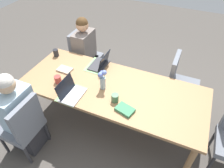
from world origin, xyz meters
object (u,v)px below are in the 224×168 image
laptop_near_left_mid (71,93)px  chair_far_right_near (179,81)px  person_near_left_mid (21,118)px  coffee_mug_centre_left (56,53)px  chair_far_left_near (83,53)px  dining_table (112,91)px  flower_vase (103,79)px  coffee_mug_near_left (58,79)px  book_blue_cover (125,110)px  book_red_cover (65,70)px  person_far_left_near (85,55)px  coffee_mug_near_right (115,98)px  chair_near_left_mid (23,125)px  laptop_far_left_near (100,63)px

laptop_near_left_mid → chair_far_right_near: bearing=43.5°
person_near_left_mid → coffee_mug_centre_left: bearing=99.7°
person_near_left_mid → chair_far_left_near: bearing=91.4°
dining_table → flower_vase: flower_vase is taller
coffee_mug_near_left → book_blue_cover: bearing=-6.1°
chair_far_left_near → book_red_cover: size_ratio=4.50×
coffee_mug_near_left → book_red_cover: coffee_mug_near_left is taller
chair_far_right_near → flower_vase: bearing=-136.4°
person_far_left_near → book_blue_cover: 1.58m
book_blue_cover → person_far_left_near: bearing=151.9°
chair_far_left_near → coffee_mug_near_right: size_ratio=9.05×
chair_near_left_mid → coffee_mug_near_right: chair_near_left_mid is taller
person_far_left_near → laptop_far_left_near: 0.72m
coffee_mug_near_right → book_red_cover: 0.91m
laptop_near_left_mid → coffee_mug_centre_left: bearing=136.1°
coffee_mug_centre_left → person_far_left_near: bearing=65.5°
chair_far_left_near → chair_far_right_near: same height
person_far_left_near → laptop_far_left_near: size_ratio=3.73×
chair_near_left_mid → dining_table: bearing=45.0°
laptop_far_left_near → coffee_mug_near_left: 0.64m
flower_vase → laptop_far_left_near: flower_vase is taller
person_near_left_mid → chair_far_right_near: 2.23m
person_near_left_mid → coffee_mug_near_left: person_near_left_mid is taller
dining_table → chair_far_left_near: 1.25m
chair_far_left_near → laptop_near_left_mid: (0.52, -1.17, 0.28)m
coffee_mug_centre_left → book_red_cover: size_ratio=0.54×
chair_far_left_near → chair_near_left_mid: size_ratio=1.00×
dining_table → person_near_left_mid: (-0.88, -0.74, -0.14)m
flower_vase → laptop_near_left_mid: bearing=-137.1°
coffee_mug_near_left → coffee_mug_centre_left: size_ratio=0.88×
chair_far_left_near → book_blue_cover: (1.21, -1.13, 0.25)m
coffee_mug_near_right → book_red_cover: bearing=163.7°
chair_far_right_near → coffee_mug_near_right: bearing=-123.3°
chair_far_left_near → coffee_mug_centre_left: (-0.14, -0.53, 0.29)m
laptop_far_left_near → coffee_mug_centre_left: bearing=-176.9°
chair_far_left_near → book_blue_cover: chair_far_left_near is taller
chair_far_left_near → book_blue_cover: bearing=-43.1°
flower_vase → person_far_left_near: bearing=131.8°
person_near_left_mid → laptop_near_left_mid: size_ratio=3.73×
chair_far_right_near → coffee_mug_near_right: chair_far_right_near is taller
chair_near_left_mid → flower_vase: flower_vase is taller
dining_table → book_blue_cover: (0.29, -0.30, 0.09)m
dining_table → laptop_far_left_near: 0.49m
flower_vase → chair_near_left_mid: bearing=-133.6°
dining_table → laptop_near_left_mid: size_ratio=7.40×
coffee_mug_centre_left → chair_far_left_near: bearing=75.2°
chair_near_left_mid → coffee_mug_centre_left: 1.17m
coffee_mug_centre_left → laptop_far_left_near: bearing=3.1°
coffee_mug_near_right → coffee_mug_centre_left: coffee_mug_centre_left is taller
flower_vase → coffee_mug_near_right: size_ratio=2.81×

